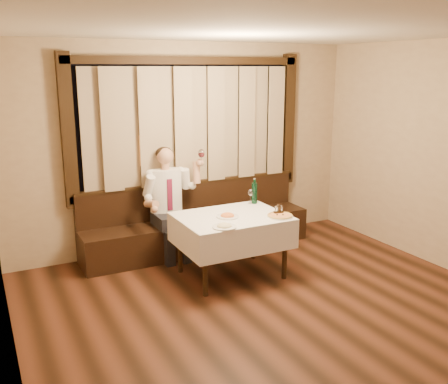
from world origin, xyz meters
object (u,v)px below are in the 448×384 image
banquette (197,227)px  pasta_red (227,214)px  pizza (280,216)px  cruet_caddy (279,211)px  dining_table (232,224)px  seated_man (169,195)px  pasta_cream (224,224)px  green_bottle (254,193)px

banquette → pasta_red: size_ratio=12.18×
pizza → cruet_caddy: 0.11m
dining_table → cruet_caddy: size_ratio=10.62×
pasta_red → seated_man: 1.03m
pasta_cream → cruet_caddy: bearing=11.6°
pasta_red → dining_table: bearing=25.0°
pasta_cream → green_bottle: (0.80, 0.72, 0.10)m
pasta_red → pizza: bearing=-25.4°
dining_table → pasta_red: bearing=-155.0°
green_bottle → cruet_caddy: 0.56m
green_bottle → pasta_red: bearing=-146.7°
banquette → green_bottle: green_bottle is taller
banquette → seated_man: 0.70m
banquette → pasta_red: bearing=-93.9°
pasta_red → pasta_cream: pasta_cream is taller
pizza → green_bottle: 0.66m
pizza → seated_man: (-0.92, 1.23, 0.07)m
pizza → cruet_caddy: size_ratio=2.60×
pasta_cream → banquette: bearing=78.4°
pasta_red → green_bottle: size_ratio=0.79×
green_bottle → seated_man: size_ratio=0.23×
pizza → pasta_cream: 0.77m
banquette → dining_table: 1.08m
pizza → green_bottle: bearing=87.3°
pasta_cream → seated_man: (-0.15, 1.30, 0.05)m
pizza → green_bottle: green_bottle is taller
banquette → pizza: banquette is taller
seated_man → green_bottle: bearing=-31.4°
pasta_cream → green_bottle: size_ratio=0.81×
pasta_red → seated_man: size_ratio=0.18×
banquette → pasta_red: banquette is taller
cruet_caddy → seated_man: (-0.96, 1.14, 0.05)m
dining_table → pasta_red: 0.16m
banquette → green_bottle: bearing=-52.5°
cruet_caddy → dining_table: bearing=168.4°
pizza → pasta_red: size_ratio=1.18×
pasta_red → seated_man: seated_man is taller
dining_table → pizza: bearing=-31.7°
cruet_caddy → seated_man: seated_man is taller
pasta_red → cruet_caddy: cruet_caddy is taller
dining_table → pasta_cream: (-0.29, -0.37, 0.14)m
dining_table → seated_man: size_ratio=0.87×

